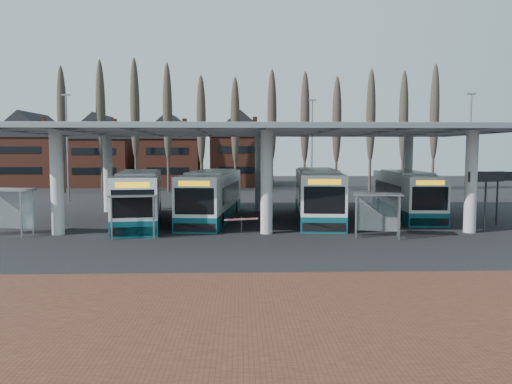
{
  "coord_description": "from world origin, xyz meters",
  "views": [
    {
      "loc": [
        -1.51,
        -26.23,
        4.77
      ],
      "look_at": [
        -0.47,
        7.0,
        2.06
      ],
      "focal_mm": 35.0,
      "sensor_mm": 36.0,
      "label": 1
    }
  ],
  "objects_px": {
    "shelter_2": "(378,205)",
    "shelter_0": "(8,201)",
    "bus_3": "(405,195)",
    "shelter_1": "(133,206)",
    "bus_0": "(140,198)",
    "bus_1": "(212,196)",
    "bus_2": "(317,195)"
  },
  "relations": [
    {
      "from": "bus_0",
      "to": "shelter_1",
      "type": "height_order",
      "value": "bus_0"
    },
    {
      "from": "shelter_2",
      "to": "shelter_1",
      "type": "bearing_deg",
      "value": -167.75
    },
    {
      "from": "bus_3",
      "to": "shelter_2",
      "type": "height_order",
      "value": "bus_3"
    },
    {
      "from": "bus_0",
      "to": "shelter_0",
      "type": "relative_size",
      "value": 4.12
    },
    {
      "from": "bus_0",
      "to": "bus_3",
      "type": "relative_size",
      "value": 1.05
    },
    {
      "from": "bus_3",
      "to": "shelter_1",
      "type": "distance_m",
      "value": 20.32
    },
    {
      "from": "bus_1",
      "to": "shelter_1",
      "type": "relative_size",
      "value": 4.6
    },
    {
      "from": "bus_0",
      "to": "shelter_2",
      "type": "xyz_separation_m",
      "value": [
        14.39,
        -6.27,
        0.17
      ]
    },
    {
      "from": "bus_1",
      "to": "bus_2",
      "type": "relative_size",
      "value": 0.97
    },
    {
      "from": "bus_0",
      "to": "bus_1",
      "type": "relative_size",
      "value": 1.01
    },
    {
      "from": "bus_1",
      "to": "shelter_1",
      "type": "bearing_deg",
      "value": -112.0
    },
    {
      "from": "bus_2",
      "to": "shelter_2",
      "type": "distance_m",
      "value": 7.96
    },
    {
      "from": "bus_0",
      "to": "bus_2",
      "type": "bearing_deg",
      "value": -1.62
    },
    {
      "from": "shelter_2",
      "to": "shelter_0",
      "type": "bearing_deg",
      "value": -170.23
    },
    {
      "from": "bus_0",
      "to": "shelter_2",
      "type": "height_order",
      "value": "bus_0"
    },
    {
      "from": "shelter_1",
      "to": "bus_1",
      "type": "bearing_deg",
      "value": 54.28
    },
    {
      "from": "bus_3",
      "to": "shelter_0",
      "type": "distance_m",
      "value": 26.73
    },
    {
      "from": "bus_0",
      "to": "bus_3",
      "type": "xyz_separation_m",
      "value": [
        19.06,
        3.07,
        -0.07
      ]
    },
    {
      "from": "shelter_1",
      "to": "shelter_2",
      "type": "bearing_deg",
      "value": -8.68
    },
    {
      "from": "bus_3",
      "to": "bus_2",
      "type": "bearing_deg",
      "value": -161.99
    },
    {
      "from": "bus_0",
      "to": "bus_1",
      "type": "xyz_separation_m",
      "value": [
        4.8,
        1.35,
        -0.01
      ]
    },
    {
      "from": "bus_1",
      "to": "shelter_2",
      "type": "xyz_separation_m",
      "value": [
        9.6,
        -7.61,
        0.17
      ]
    },
    {
      "from": "bus_2",
      "to": "bus_3",
      "type": "bearing_deg",
      "value": 18.82
    },
    {
      "from": "bus_1",
      "to": "shelter_0",
      "type": "distance_m",
      "value": 12.87
    },
    {
      "from": "bus_0",
      "to": "shelter_1",
      "type": "xyz_separation_m",
      "value": [
        0.86,
        -5.97,
        0.12
      ]
    },
    {
      "from": "bus_0",
      "to": "shelter_2",
      "type": "relative_size",
      "value": 4.38
    },
    {
      "from": "bus_0",
      "to": "bus_2",
      "type": "distance_m",
      "value": 12.27
    },
    {
      "from": "bus_0",
      "to": "shelter_0",
      "type": "distance_m",
      "value": 8.11
    },
    {
      "from": "bus_1",
      "to": "bus_2",
      "type": "bearing_deg",
      "value": 6.53
    },
    {
      "from": "shelter_0",
      "to": "bus_0",
      "type": "bearing_deg",
      "value": 46.82
    },
    {
      "from": "shelter_0",
      "to": "shelter_2",
      "type": "height_order",
      "value": "shelter_0"
    },
    {
      "from": "shelter_1",
      "to": "bus_0",
      "type": "bearing_deg",
      "value": 90.76
    }
  ]
}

